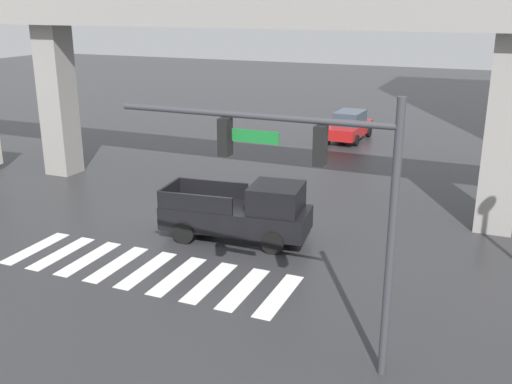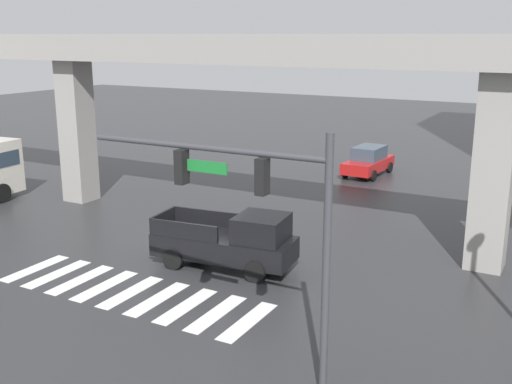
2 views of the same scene
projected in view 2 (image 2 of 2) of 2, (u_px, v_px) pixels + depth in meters
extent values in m
plane|color=#2D2D30|center=(207.00, 250.00, 23.98)|extent=(120.00, 120.00, 0.00)
cube|color=silver|center=(35.00, 268.00, 22.11)|extent=(0.55, 2.80, 0.01)
cube|color=silver|center=(57.00, 274.00, 21.60)|extent=(0.55, 2.80, 0.01)
cube|color=silver|center=(81.00, 280.00, 21.09)|extent=(0.55, 2.80, 0.01)
cube|color=silver|center=(105.00, 286.00, 20.58)|extent=(0.55, 2.80, 0.01)
cube|color=silver|center=(131.00, 292.00, 20.07)|extent=(0.55, 2.80, 0.01)
cube|color=silver|center=(158.00, 299.00, 19.56)|extent=(0.55, 2.80, 0.01)
cube|color=silver|center=(186.00, 306.00, 19.05)|extent=(0.55, 2.80, 0.01)
cube|color=silver|center=(216.00, 314.00, 18.54)|extent=(0.55, 2.80, 0.01)
cube|color=silver|center=(248.00, 321.00, 18.03)|extent=(0.55, 2.80, 0.01)
cube|color=gray|center=(248.00, 49.00, 24.91)|extent=(59.26, 2.58, 1.20)
cube|color=gray|center=(77.00, 132.00, 30.46)|extent=(1.30, 1.30, 6.99)
cube|color=gray|center=(493.00, 173.00, 21.40)|extent=(1.30, 1.30, 6.99)
cube|color=black|center=(224.00, 246.00, 22.13)|extent=(5.28, 2.46, 0.80)
cube|color=black|center=(261.00, 228.00, 21.38)|extent=(1.88, 1.93, 0.90)
cube|color=#3F5160|center=(274.00, 230.00, 21.21)|extent=(0.29, 1.67, 0.77)
cube|color=black|center=(206.00, 217.00, 23.16)|extent=(2.65, 0.40, 0.60)
cube|color=black|center=(184.00, 231.00, 21.59)|extent=(2.65, 0.40, 0.60)
cube|color=black|center=(163.00, 220.00, 22.87)|extent=(0.29, 1.75, 0.60)
cylinder|color=black|center=(274.00, 254.00, 22.46)|extent=(0.79, 0.36, 0.76)
cylinder|color=black|center=(255.00, 271.00, 20.84)|extent=(0.79, 0.36, 0.76)
cylinder|color=black|center=(197.00, 243.00, 23.61)|extent=(0.79, 0.36, 0.76)
cylinder|color=black|center=(174.00, 259.00, 22.00)|extent=(0.79, 0.36, 0.76)
cube|color=#2D3D4C|center=(4.00, 156.00, 32.22)|extent=(2.25, 0.25, 1.49)
cylinder|color=black|center=(1.00, 193.00, 30.71)|extent=(0.42, 0.98, 0.96)
cube|color=red|center=(368.00, 164.00, 36.65)|extent=(2.00, 4.39, 0.64)
cube|color=#384756|center=(369.00, 153.00, 36.56)|extent=(1.62, 2.32, 0.76)
cylinder|color=black|center=(373.00, 176.00, 35.19)|extent=(0.28, 0.65, 0.64)
cylinder|color=black|center=(345.00, 172.00, 36.07)|extent=(0.28, 0.65, 0.64)
cylinder|color=black|center=(389.00, 167.00, 37.39)|extent=(0.28, 0.65, 0.64)
cylinder|color=black|center=(363.00, 164.00, 38.27)|extent=(0.28, 0.65, 0.64)
cylinder|color=#38383D|center=(326.00, 272.00, 13.53)|extent=(0.18, 0.18, 6.20)
cylinder|color=#38383D|center=(202.00, 148.00, 14.39)|extent=(6.40, 0.14, 0.14)
cube|color=black|center=(262.00, 177.00, 13.78)|extent=(0.24, 0.32, 0.84)
sphere|color=red|center=(262.00, 165.00, 13.71)|extent=(0.17, 0.17, 0.17)
cube|color=black|center=(182.00, 167.00, 14.80)|extent=(0.24, 0.32, 0.84)
sphere|color=red|center=(181.00, 156.00, 14.73)|extent=(0.17, 0.17, 0.17)
cube|color=#19722D|center=(207.00, 167.00, 14.44)|extent=(1.10, 0.04, 0.28)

